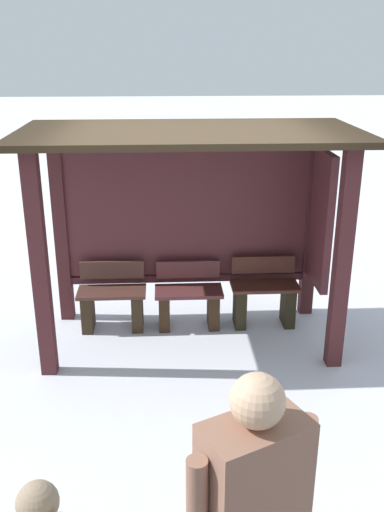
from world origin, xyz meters
TOP-DOWN VIEW (x-y plane):
  - ground_plane at (0.00, 0.00)m, footprint 60.00×60.00m
  - bus_shelter at (0.11, 0.22)m, footprint 3.29×1.66m
  - bench_left_inside at (-0.85, 0.31)m, footprint 0.75×0.36m
  - bench_center_inside at (0.00, 0.31)m, footprint 0.75×0.37m
  - bench_right_inside at (0.85, 0.30)m, footprint 0.75×0.35m

SIDE VIEW (x-z plane):
  - ground_plane at x=0.00m, z-range 0.00..0.00m
  - bench_center_inside at x=0.00m, z-range -0.06..0.67m
  - bench_left_inside at x=-0.85m, z-range -0.06..0.68m
  - bench_right_inside at x=0.85m, z-range -0.06..0.72m
  - bus_shelter at x=0.11m, z-range 0.44..2.69m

